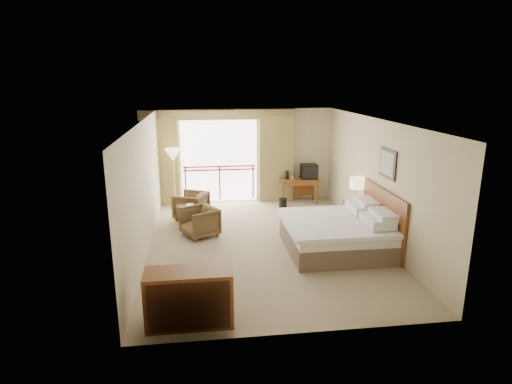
{
  "coord_description": "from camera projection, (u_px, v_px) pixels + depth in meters",
  "views": [
    {
      "loc": [
        -1.34,
        -8.78,
        3.56
      ],
      "look_at": [
        -0.12,
        0.4,
        1.07
      ],
      "focal_mm": 30.0,
      "sensor_mm": 36.0,
      "label": 1
    }
  ],
  "objects": [
    {
      "name": "wastebasket",
      "position": [
        283.0,
        203.0,
        11.97
      ],
      "size": [
        0.25,
        0.25,
        0.29
      ],
      "primitive_type": "cylinder",
      "rotation": [
        0.0,
        0.0,
        0.09
      ],
      "color": "black",
      "rests_on": "floor"
    },
    {
      "name": "cup",
      "position": [
        292.0,
        178.0,
        12.31
      ],
      "size": [
        0.07,
        0.07,
        0.09
      ],
      "primitive_type": "cylinder",
      "rotation": [
        0.0,
        0.0,
        0.05
      ],
      "color": "white",
      "rests_on": "desk"
    },
    {
      "name": "desk",
      "position": [
        298.0,
        184.0,
        12.48
      ],
      "size": [
        1.1,
        0.53,
        0.72
      ],
      "rotation": [
        0.0,
        0.0,
        0.08
      ],
      "color": "#622E12",
      "rests_on": "floor"
    },
    {
      "name": "balcony_railing",
      "position": [
        219.0,
        174.0,
        12.5
      ],
      "size": [
        2.09,
        0.03,
        1.02
      ],
      "color": "#A71F0E",
      "rests_on": "wall_back"
    },
    {
      "name": "balcony_door",
      "position": [
        219.0,
        161.0,
        12.42
      ],
      "size": [
        2.4,
        0.0,
        2.4
      ],
      "primitive_type": "plane",
      "rotation": [
        1.57,
        0.0,
        0.0
      ],
      "color": "white",
      "rests_on": "wall_back"
    },
    {
      "name": "side_table",
      "position": [
        187.0,
        212.0,
        10.42
      ],
      "size": [
        0.5,
        0.5,
        0.55
      ],
      "rotation": [
        0.0,
        0.0,
        -0.16
      ],
      "color": "black",
      "rests_on": "floor"
    },
    {
      "name": "phone",
      "position": [
        357.0,
        202.0,
        10.09
      ],
      "size": [
        0.2,
        0.17,
        0.08
      ],
      "primitive_type": "cube",
      "rotation": [
        0.0,
        0.0,
        -0.15
      ],
      "color": "black",
      "rests_on": "nightstand"
    },
    {
      "name": "tv",
      "position": [
        309.0,
        171.0,
        12.37
      ],
      "size": [
        0.47,
        0.37,
        0.42
      ],
      "rotation": [
        0.0,
        0.0,
        -0.15
      ],
      "color": "black",
      "rests_on": "desk"
    },
    {
      "name": "valance",
      "position": [
        218.0,
        115.0,
        11.97
      ],
      "size": [
        4.4,
        0.22,
        0.28
      ],
      "primitive_type": "cube",
      "color": "olive",
      "rests_on": "wall_back"
    },
    {
      "name": "framed_art",
      "position": [
        388.0,
        164.0,
        8.76
      ],
      "size": [
        0.04,
        0.72,
        0.6
      ],
      "color": "black",
      "rests_on": "wall_right"
    },
    {
      "name": "wall_front",
      "position": [
        303.0,
        246.0,
        5.8
      ],
      "size": [
        5.0,
        0.0,
        5.0
      ],
      "primitive_type": "plane",
      "rotation": [
        -1.57,
        0.0,
        0.0
      ],
      "color": "beige",
      "rests_on": "ground"
    },
    {
      "name": "wall_right",
      "position": [
        376.0,
        180.0,
        9.47
      ],
      "size": [
        0.0,
        7.0,
        7.0
      ],
      "primitive_type": "plane",
      "rotation": [
        1.57,
        0.0,
        -1.57
      ],
      "color": "beige",
      "rests_on": "ground"
    },
    {
      "name": "ceiling",
      "position": [
        265.0,
        120.0,
        8.8
      ],
      "size": [
        7.0,
        7.0,
        0.0
      ],
      "primitive_type": "plane",
      "rotation": [
        3.14,
        0.0,
        0.0
      ],
      "color": "white",
      "rests_on": "wall_back"
    },
    {
      "name": "nightstand",
      "position": [
        355.0,
        215.0,
        10.33
      ],
      "size": [
        0.51,
        0.59,
        0.66
      ],
      "primitive_type": "cube",
      "rotation": [
        0.0,
        0.0,
        0.08
      ],
      "color": "#622E12",
      "rests_on": "floor"
    },
    {
      "name": "curtain_right",
      "position": [
        276.0,
        159.0,
        12.49
      ],
      "size": [
        1.0,
        0.26,
        2.5
      ],
      "primitive_type": "cube",
      "color": "olive",
      "rests_on": "wall_back"
    },
    {
      "name": "wall_left",
      "position": [
        145.0,
        188.0,
        8.83
      ],
      "size": [
        0.0,
        7.0,
        7.0
      ],
      "primitive_type": "plane",
      "rotation": [
        1.57,
        0.0,
        1.57
      ],
      "color": "beige",
      "rests_on": "ground"
    },
    {
      "name": "coffee_maker",
      "position": [
        287.0,
        175.0,
        12.32
      ],
      "size": [
        0.13,
        0.13,
        0.25
      ],
      "primitive_type": "cylinder",
      "rotation": [
        0.0,
        0.0,
        0.12
      ],
      "color": "black",
      "rests_on": "desk"
    },
    {
      "name": "floor",
      "position": [
        264.0,
        243.0,
        9.5
      ],
      "size": [
        7.0,
        7.0,
        0.0
      ],
      "primitive_type": "plane",
      "color": "gray",
      "rests_on": "ground"
    },
    {
      "name": "armchair_far",
      "position": [
        192.0,
        218.0,
        11.15
      ],
      "size": [
        1.01,
        1.0,
        0.7
      ],
      "primitive_type": "imported",
      "rotation": [
        0.0,
        0.0,
        -1.99
      ],
      "color": "#4C371E",
      "rests_on": "floor"
    },
    {
      "name": "floor_lamp",
      "position": [
        173.0,
        157.0,
        11.71
      ],
      "size": [
        0.43,
        0.43,
        1.68
      ],
      "rotation": [
        0.0,
        0.0,
        0.28
      ],
      "color": "tan",
      "rests_on": "floor"
    },
    {
      "name": "headboard",
      "position": [
        383.0,
        219.0,
        9.07
      ],
      "size": [
        0.06,
        2.1,
        1.3
      ],
      "primitive_type": "cube",
      "color": "#622E12",
      "rests_on": "wall_right"
    },
    {
      "name": "hvac_vent",
      "position": [
        291.0,
        121.0,
        12.38
      ],
      "size": [
        0.5,
        0.04,
        0.5
      ],
      "primitive_type": "cube",
      "color": "silver",
      "rests_on": "wall_back"
    },
    {
      "name": "wall_back",
      "position": [
        246.0,
        155.0,
        12.5
      ],
      "size": [
        5.0,
        0.0,
        5.0
      ],
      "primitive_type": "plane",
      "rotation": [
        1.57,
        0.0,
        0.0
      ],
      "color": "beige",
      "rests_on": "ground"
    },
    {
      "name": "book",
      "position": [
        186.0,
        205.0,
        10.38
      ],
      "size": [
        0.17,
        0.23,
        0.02
      ],
      "primitive_type": "imported",
      "rotation": [
        0.0,
        0.0,
        0.01
      ],
      "color": "white",
      "rests_on": "side_table"
    },
    {
      "name": "bed",
      "position": [
        338.0,
        233.0,
        9.02
      ],
      "size": [
        2.13,
        2.06,
        0.97
      ],
      "color": "brown",
      "rests_on": "floor"
    },
    {
      "name": "table_lamp",
      "position": [
        357.0,
        183.0,
        10.18
      ],
      "size": [
        0.33,
        0.33,
        0.58
      ],
      "rotation": [
        0.0,
        0.0,
        0.23
      ],
      "color": "tan",
      "rests_on": "nightstand"
    },
    {
      "name": "curtain_left",
      "position": [
        161.0,
        162.0,
        12.07
      ],
      "size": [
        1.0,
        0.26,
        2.5
      ],
      "primitive_type": "cube",
      "color": "olive",
      "rests_on": "wall_back"
    },
    {
      "name": "armchair_near",
      "position": [
        200.0,
        236.0,
        9.93
      ],
      "size": [
        1.0,
        0.99,
        0.68
      ],
      "primitive_type": "imported",
      "rotation": [
        0.0,
        0.0,
        -1.08
      ],
      "color": "#4C371E",
      "rests_on": "floor"
    },
    {
      "name": "dresser",
      "position": [
        189.0,
        298.0,
        6.28
      ],
      "size": [
        1.27,
        0.54,
        0.85
      ],
      "rotation": [
        0.0,
        0.0,
        0.09
      ],
      "color": "#622E12",
      "rests_on": "floor"
    }
  ]
}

